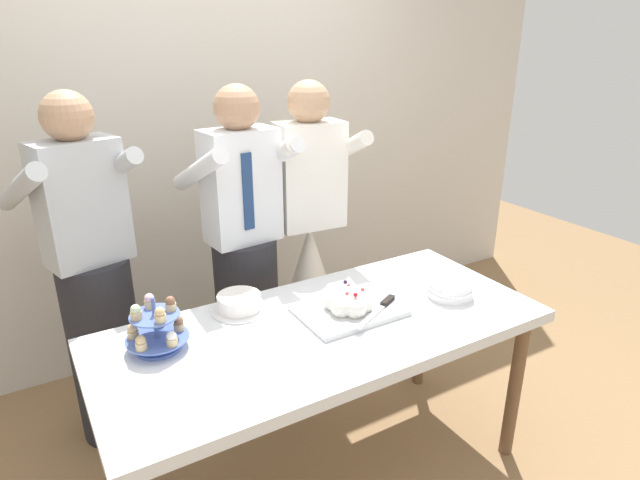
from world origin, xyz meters
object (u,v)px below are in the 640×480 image
main_cake_tray (349,304)px  person_groom (246,272)px  dessert_table (324,340)px  cupcake_stand (156,329)px  round_cake (239,303)px  person_guest (97,296)px  plate_stack (450,288)px  person_bride (310,283)px

main_cake_tray → person_groom: (-0.18, 0.66, -0.07)m
dessert_table → person_groom: person_groom is taller
cupcake_stand → round_cake: cupcake_stand is taller
dessert_table → cupcake_stand: bearing=165.1°
main_cake_tray → person_guest: (-0.87, 0.77, -0.07)m
plate_stack → person_groom: (-0.66, 0.76, -0.07)m
person_guest → dessert_table: bearing=-47.2°
round_cake → person_bride: (0.58, 0.43, -0.23)m
main_cake_tray → person_groom: size_ratio=0.25×
dessert_table → main_cake_tray: size_ratio=4.29×
dessert_table → person_bride: (0.34, 0.71, -0.12)m
person_groom → person_guest: same height
main_cake_tray → plate_stack: main_cake_tray is taller
main_cake_tray → person_guest: bearing=138.7°
dessert_table → round_cake: round_cake is taller
person_bride → person_guest: bearing=175.4°
person_bride → person_guest: same height
cupcake_stand → person_bride: 1.13m
cupcake_stand → person_bride: bearing=29.6°
dessert_table → person_bride: bearing=64.5°
main_cake_tray → plate_stack: (0.47, -0.10, -0.00)m
dessert_table → main_cake_tray: 0.18m
person_bride → round_cake: bearing=-143.9°
main_cake_tray → round_cake: size_ratio=1.75×
main_cake_tray → cupcake_stand: bearing=169.7°
dessert_table → cupcake_stand: 0.66m
person_groom → dessert_table: bearing=-86.3°
dessert_table → round_cake: size_ratio=7.50×
round_cake → person_guest: bearing=133.6°
round_cake → person_guest: size_ratio=0.14×
cupcake_stand → main_cake_tray: 0.77m
main_cake_tray → person_guest: 1.16m
dessert_table → person_groom: bearing=93.7°
person_groom → person_guest: bearing=171.4°
person_groom → person_bride: (0.38, 0.02, -0.16)m
person_guest → round_cake: bearing=-46.4°
dessert_table → round_cake: 0.39m
person_bride → cupcake_stand: bearing=-150.4°
cupcake_stand → person_guest: bearing=100.6°
plate_stack → person_groom: person_groom is taller
cupcake_stand → round_cake: size_ratio=0.96×
dessert_table → person_groom: 0.69m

